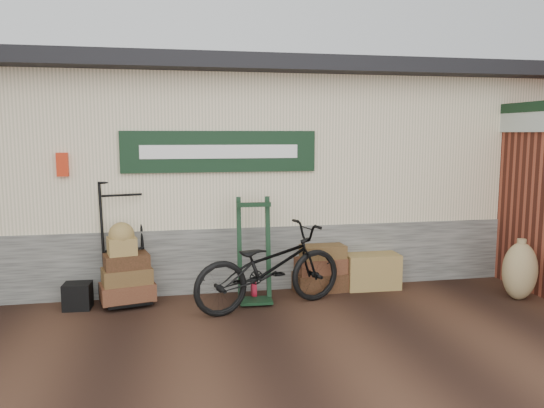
# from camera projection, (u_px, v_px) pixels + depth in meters

# --- Properties ---
(ground) EXTENTS (80.00, 80.00, 0.00)m
(ground) POSITION_uv_depth(u_px,v_px,m) (255.00, 315.00, 6.44)
(ground) COLOR black
(ground) RESTS_ON ground
(station_building) EXTENTS (14.40, 4.10, 3.20)m
(station_building) POSITION_uv_depth(u_px,v_px,m) (228.00, 168.00, 8.89)
(station_building) COLOR #4C4C47
(station_building) RESTS_ON ground
(brick_outbuilding) EXTENTS (1.71, 4.51, 2.62)m
(brick_outbuilding) POSITION_uv_depth(u_px,v_px,m) (536.00, 190.00, 8.33)
(brick_outbuilding) COLOR maroon
(brick_outbuilding) RESTS_ON ground
(porter_trolley) EXTENTS (0.92, 0.77, 1.61)m
(porter_trolley) POSITION_uv_depth(u_px,v_px,m) (124.00, 241.00, 6.86)
(porter_trolley) COLOR black
(porter_trolley) RESTS_ON ground
(green_barrow) EXTENTS (0.51, 0.44, 1.37)m
(green_barrow) POSITION_uv_depth(u_px,v_px,m) (254.00, 250.00, 6.89)
(green_barrow) COLOR black
(green_barrow) RESTS_ON ground
(suitcase_stack) EXTENTS (0.78, 0.52, 0.66)m
(suitcase_stack) POSITION_uv_depth(u_px,v_px,m) (320.00, 267.00, 7.43)
(suitcase_stack) COLOR #32200F
(suitcase_stack) RESTS_ON ground
(wicker_hamper) EXTENTS (0.77, 0.52, 0.50)m
(wicker_hamper) POSITION_uv_depth(u_px,v_px,m) (371.00, 270.00, 7.59)
(wicker_hamper) COLOR olive
(wicker_hamper) RESTS_ON ground
(black_trunk) EXTENTS (0.35, 0.30, 0.33)m
(black_trunk) POSITION_uv_depth(u_px,v_px,m) (78.00, 296.00, 6.65)
(black_trunk) COLOR black
(black_trunk) RESTS_ON ground
(bicycle) EXTENTS (1.25, 2.14, 1.18)m
(bicycle) POSITION_uv_depth(u_px,v_px,m) (269.00, 262.00, 6.63)
(bicycle) COLOR black
(bicycle) RESTS_ON ground
(burlap_sack_left) EXTENTS (0.55, 0.49, 0.77)m
(burlap_sack_left) POSITION_uv_depth(u_px,v_px,m) (520.00, 271.00, 7.00)
(burlap_sack_left) COLOR #8D704C
(burlap_sack_left) RESTS_ON ground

